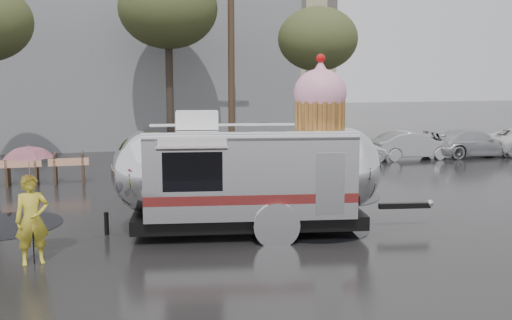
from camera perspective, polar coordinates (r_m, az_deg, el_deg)
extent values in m
plane|color=black|center=(12.00, 0.76, -9.54)|extent=(120.00, 120.00, 0.00)
cylinder|color=black|center=(14.38, 5.65, -6.54)|extent=(2.54, 2.54, 0.01)
cylinder|color=black|center=(18.30, 6.26, -3.35)|extent=(3.49, 3.49, 0.01)
cube|color=slate|center=(35.12, -16.80, 12.52)|extent=(22.00, 12.00, 13.00)
cylinder|color=#473323|center=(25.63, -2.38, 10.09)|extent=(0.28, 0.28, 9.00)
cylinder|color=#382D26|center=(26.18, -8.24, 7.52)|extent=(0.32, 0.32, 6.75)
ellipsoid|color=#363F20|center=(26.32, -8.38, 14.06)|extent=(4.20, 4.20, 3.30)
cylinder|color=#382D26|center=(25.68, 5.83, 6.04)|extent=(0.32, 0.32, 5.40)
ellipsoid|color=#363F20|center=(25.70, 5.91, 11.39)|extent=(3.36, 3.36, 2.64)
cube|color=#473323|center=(21.43, -22.57, -0.89)|extent=(0.08, 0.80, 1.00)
cube|color=#473323|center=(21.32, -20.18, -0.81)|extent=(0.08, 0.80, 1.00)
cube|color=#E5590C|center=(20.96, -21.52, -0.33)|extent=(1.30, 0.04, 0.25)
cube|color=#473323|center=(21.28, -18.57, -0.75)|extent=(0.08, 0.80, 1.00)
cube|color=#473323|center=(21.24, -16.15, -0.66)|extent=(0.08, 0.80, 1.00)
cube|color=#E5590C|center=(20.84, -17.43, -0.18)|extent=(1.30, 0.04, 0.25)
imported|color=silver|center=(25.29, 8.69, 1.41)|extent=(4.00, 1.80, 1.40)
imported|color=#B2B2B7|center=(26.63, 14.61, 1.57)|extent=(4.00, 1.80, 1.40)
imported|color=#B2B2B7|center=(28.23, 19.92, 1.75)|extent=(4.20, 1.80, 1.44)
cube|color=silver|center=(13.84, -0.80, -0.89)|extent=(4.95, 3.14, 1.89)
ellipsoid|color=silver|center=(14.21, 8.51, -0.74)|extent=(1.95, 2.64, 1.89)
ellipsoid|color=silver|center=(13.84, -10.36, -1.02)|extent=(1.95, 2.64, 1.89)
cube|color=black|center=(14.06, -0.79, -5.33)|extent=(5.51, 2.93, 0.31)
cylinder|color=black|center=(13.07, 1.91, -6.37)|extent=(0.76, 0.35, 0.73)
cylinder|color=black|center=(15.15, 0.85, -4.33)|extent=(0.76, 0.35, 0.73)
cylinder|color=silver|center=(12.91, 2.00, -6.31)|extent=(1.01, 0.27, 1.01)
cube|color=black|center=(14.81, 13.96, -4.25)|extent=(1.26, 0.33, 0.13)
sphere|color=silver|center=(15.02, 16.24, -3.96)|extent=(0.19, 0.19, 0.17)
cylinder|color=black|center=(14.19, -14.05, -5.88)|extent=(0.12, 0.12, 0.52)
cube|color=maroon|center=(12.75, -0.35, -3.83)|extent=(4.56, 0.79, 0.21)
cube|color=maroon|center=(15.10, -1.17, -1.94)|extent=(4.56, 0.79, 0.21)
cube|color=black|center=(12.57, -6.07, -1.14)|extent=(1.25, 0.24, 0.84)
cube|color=#9F9893|center=(12.24, -6.11, 1.09)|extent=(1.53, 0.76, 0.15)
cube|color=silver|center=(12.93, 7.09, -2.31)|extent=(0.63, 0.13, 1.36)
cube|color=white|center=(13.66, -5.65, 3.82)|extent=(1.04, 0.83, 0.40)
cylinder|color=#C2813D|center=(13.93, 6.10, 4.34)|extent=(1.25, 1.25, 0.63)
ellipsoid|color=#F7A2BE|center=(13.91, 6.13, 6.40)|extent=(1.40, 1.40, 1.09)
cone|color=#F7A2BE|center=(13.90, 6.17, 8.65)|extent=(0.60, 0.60, 0.42)
sphere|color=red|center=(13.91, 6.18, 9.60)|extent=(0.24, 0.24, 0.21)
imported|color=gold|center=(12.35, -20.55, -5.35)|extent=(0.70, 0.54, 1.75)
imported|color=pink|center=(12.15, -20.81, -0.44)|extent=(1.15, 1.15, 0.79)
cylinder|color=black|center=(12.36, -20.54, -5.57)|extent=(0.02, 0.02, 1.65)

